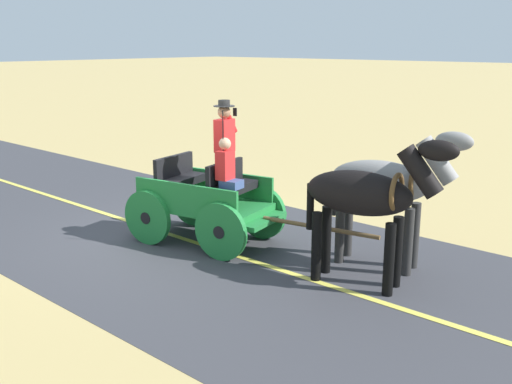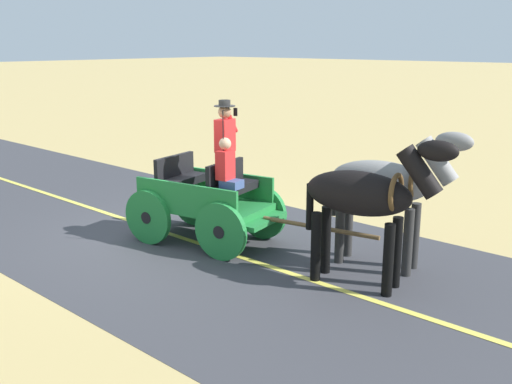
# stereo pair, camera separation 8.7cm
# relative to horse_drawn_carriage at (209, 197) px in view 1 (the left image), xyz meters

# --- Properties ---
(ground_plane) EXTENTS (200.00, 200.00, 0.00)m
(ground_plane) POSITION_rel_horse_drawn_carriage_xyz_m (0.23, -0.85, -0.82)
(ground_plane) COLOR tan
(road_surface) EXTENTS (5.93, 160.00, 0.01)m
(road_surface) POSITION_rel_horse_drawn_carriage_xyz_m (0.23, -0.85, -0.81)
(road_surface) COLOR #38383D
(road_surface) RESTS_ON ground
(road_centre_stripe) EXTENTS (0.12, 160.00, 0.00)m
(road_centre_stripe) POSITION_rel_horse_drawn_carriage_xyz_m (0.23, -0.85, -0.81)
(road_centre_stripe) COLOR #DBCC4C
(road_centre_stripe) RESTS_ON road_surface
(horse_drawn_carriage) EXTENTS (1.84, 4.51, 2.50)m
(horse_drawn_carriage) POSITION_rel_horse_drawn_carriage_xyz_m (0.00, 0.00, 0.00)
(horse_drawn_carriage) COLOR #1E7233
(horse_drawn_carriage) RESTS_ON ground
(horse_near_side) EXTENTS (0.87, 2.15, 2.21)m
(horse_near_side) POSITION_rel_horse_drawn_carriage_xyz_m (-0.99, 2.90, 0.51)
(horse_near_side) COLOR gray
(horse_near_side) RESTS_ON ground
(horse_off_side) EXTENTS (0.87, 2.15, 2.21)m
(horse_off_side) POSITION_rel_horse_drawn_carriage_xyz_m (-0.13, 3.06, 0.51)
(horse_off_side) COLOR black
(horse_off_side) RESTS_ON ground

